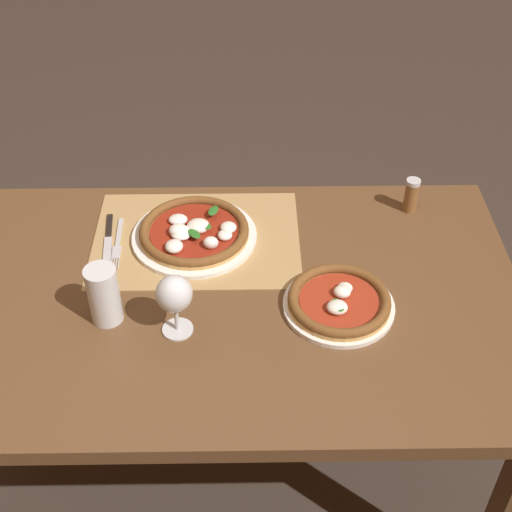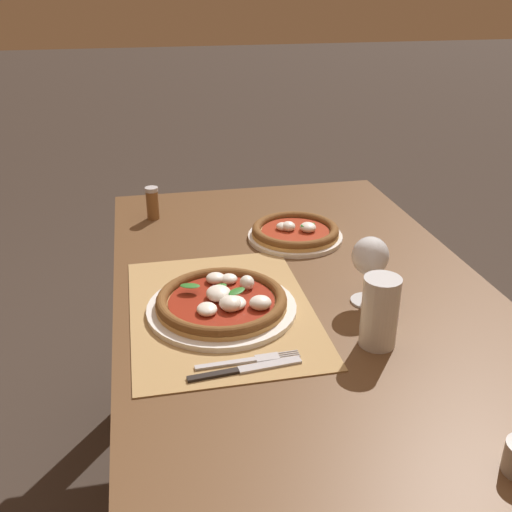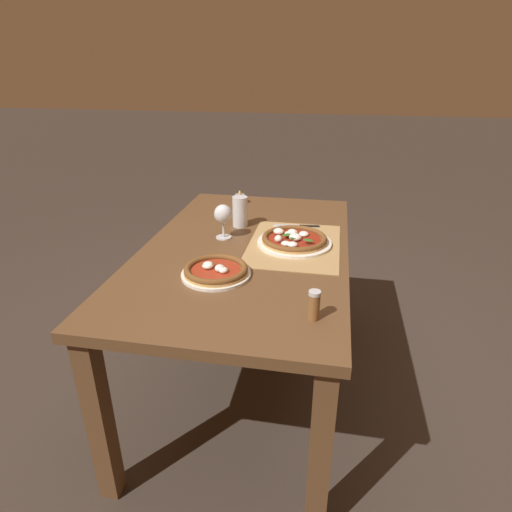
{
  "view_description": "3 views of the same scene",
  "coord_description": "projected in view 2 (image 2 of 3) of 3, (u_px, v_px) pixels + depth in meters",
  "views": [
    {
      "loc": [
        -0.08,
        1.22,
        1.91
      ],
      "look_at": [
        -0.1,
        -0.08,
        0.78
      ],
      "focal_mm": 50.0,
      "sensor_mm": 36.0,
      "label": 1
    },
    {
      "loc": [
        1.16,
        -0.36,
        1.4
      ],
      "look_at": [
        -0.14,
        -0.09,
        0.77
      ],
      "focal_mm": 42.0,
      "sensor_mm": 36.0,
      "label": 2
    },
    {
      "loc": [
        -1.65,
        -0.35,
        1.47
      ],
      "look_at": [
        -0.17,
        -0.08,
        0.78
      ],
      "focal_mm": 30.0,
      "sensor_mm": 36.0,
      "label": 3
    }
  ],
  "objects": [
    {
      "name": "dining_table",
      "position": [
        304.0,
        327.0,
        1.42
      ],
      "size": [
        1.47,
        0.87,
        0.74
      ],
      "color": "brown",
      "rests_on": "ground"
    },
    {
      "name": "paper_placemat",
      "position": [
        221.0,
        310.0,
        1.29
      ],
      "size": [
        0.53,
        0.39,
        0.0
      ],
      "primitive_type": "cube",
      "color": "#A88451",
      "rests_on": "dining_table"
    },
    {
      "name": "pizza_near",
      "position": [
        222.0,
        302.0,
        1.28
      ],
      "size": [
        0.32,
        0.32,
        0.05
      ],
      "color": "white",
      "rests_on": "paper_placemat"
    },
    {
      "name": "pizza_far",
      "position": [
        295.0,
        232.0,
        1.63
      ],
      "size": [
        0.26,
        0.26,
        0.05
      ],
      "color": "white",
      "rests_on": "dining_table"
    },
    {
      "name": "wine_glass",
      "position": [
        370.0,
        259.0,
        1.28
      ],
      "size": [
        0.08,
        0.08,
        0.16
      ],
      "color": "silver",
      "rests_on": "dining_table"
    },
    {
      "name": "pint_glass",
      "position": [
        380.0,
        313.0,
        1.15
      ],
      "size": [
        0.07,
        0.07,
        0.15
      ],
      "color": "silver",
      "rests_on": "dining_table"
    },
    {
      "name": "fork",
      "position": [
        249.0,
        360.0,
        1.12
      ],
      "size": [
        0.03,
        0.2,
        0.0
      ],
      "color": "#B7B7BC",
      "rests_on": "paper_placemat"
    },
    {
      "name": "knife",
      "position": [
        245.0,
        369.0,
        1.09
      ],
      "size": [
        0.04,
        0.22,
        0.01
      ],
      "color": "black",
      "rests_on": "paper_placemat"
    },
    {
      "name": "pepper_shaker",
      "position": [
        152.0,
        203.0,
        1.75
      ],
      "size": [
        0.04,
        0.04,
        0.1
      ],
      "color": "brown",
      "rests_on": "dining_table"
    }
  ]
}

